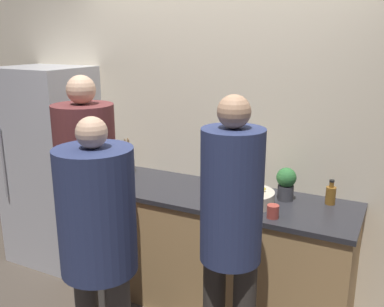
% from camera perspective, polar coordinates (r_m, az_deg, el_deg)
% --- Properties ---
extents(wall_back, '(5.20, 0.06, 2.60)m').
position_cam_1_polar(wall_back, '(3.38, 4.29, 3.03)').
color(wall_back, beige).
rests_on(wall_back, ground_plane).
extents(counter, '(2.21, 0.69, 0.90)m').
position_cam_1_polar(counter, '(3.39, 1.79, -12.21)').
color(counter, tan).
rests_on(counter, ground_plane).
extents(refrigerator, '(0.73, 0.65, 1.77)m').
position_cam_1_polar(refrigerator, '(4.07, -18.22, -1.61)').
color(refrigerator, '#B7B7BC').
rests_on(refrigerator, ground_plane).
extents(person_left, '(0.38, 0.38, 1.80)m').
position_cam_1_polar(person_left, '(2.85, -13.76, -4.00)').
color(person_left, '#4C4742').
rests_on(person_left, ground_plane).
extents(person_center, '(0.41, 0.41, 1.64)m').
position_cam_1_polar(person_center, '(2.38, -12.44, -10.14)').
color(person_center, '#4C4742').
rests_on(person_center, ground_plane).
extents(person_right, '(0.34, 0.34, 1.74)m').
position_cam_1_polar(person_right, '(2.35, 5.22, -9.56)').
color(person_right, '#38332D').
rests_on(person_right, ground_plane).
extents(fruit_bowl, '(0.35, 0.35, 0.13)m').
position_cam_1_polar(fruit_bowl, '(2.99, 7.62, -5.79)').
color(fruit_bowl, beige).
rests_on(fruit_bowl, counter).
extents(utensil_crock, '(0.11, 0.11, 0.29)m').
position_cam_1_polar(utensil_crock, '(3.68, -8.49, -1.48)').
color(utensil_crock, '#ADA393').
rests_on(utensil_crock, counter).
extents(bottle_amber, '(0.07, 0.07, 0.18)m').
position_cam_1_polar(bottle_amber, '(3.10, 18.00, -5.23)').
color(bottle_amber, brown).
rests_on(bottle_amber, counter).
extents(cup_red, '(0.08, 0.08, 0.09)m').
position_cam_1_polar(cup_red, '(2.79, 10.74, -7.60)').
color(cup_red, '#A33D33').
rests_on(cup_red, counter).
extents(cup_blue, '(0.08, 0.08, 0.08)m').
position_cam_1_polar(cup_blue, '(3.50, -13.75, -3.05)').
color(cup_blue, '#335184').
rests_on(cup_blue, counter).
extents(potted_plant, '(0.14, 0.14, 0.24)m').
position_cam_1_polar(potted_plant, '(3.07, 12.43, -3.80)').
color(potted_plant, '#3D3D42').
rests_on(potted_plant, counter).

